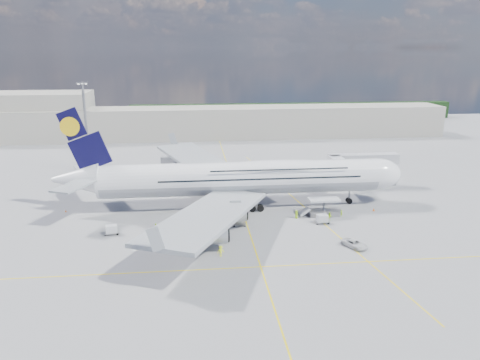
{
  "coord_description": "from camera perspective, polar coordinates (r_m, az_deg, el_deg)",
  "views": [
    {
      "loc": [
        -10.69,
        -89.02,
        34.6
      ],
      "look_at": [
        -0.46,
        8.0,
        6.91
      ],
      "focal_mm": 35.0,
      "sensor_mm": 36.0,
      "label": 1
    }
  ],
  "objects": [
    {
      "name": "baggage_tug",
      "position": [
        91.94,
        -4.35,
        -5.79
      ],
      "size": [
        2.93,
        1.58,
        1.76
      ],
      "rotation": [
        0.0,
        0.0,
        0.1
      ],
      "color": "silver",
      "rests_on": "ground"
    },
    {
      "name": "tree_line",
      "position": [
        236.55,
        6.47,
        8.31
      ],
      "size": [
        160.0,
        6.0,
        8.0
      ],
      "primitive_type": "cube",
      "color": "#193814",
      "rests_on": "ground"
    },
    {
      "name": "catering_truck_outer",
      "position": [
        136.87,
        -8.21,
        1.86
      ],
      "size": [
        7.43,
        5.7,
        4.09
      ],
      "rotation": [
        0.0,
        0.0,
        -0.58
      ],
      "color": "gray",
      "rests_on": "ground"
    },
    {
      "name": "crew_tug",
      "position": [
        81.09,
        -2.36,
        -8.65
      ],
      "size": [
        1.45,
        1.12,
        1.98
      ],
      "primitive_type": "imported",
      "rotation": [
        0.0,
        0.0,
        0.34
      ],
      "color": "#E7FB1A",
      "rests_on": "ground"
    },
    {
      "name": "crew_nose",
      "position": [
        101.71,
        12.25,
        -3.97
      ],
      "size": [
        0.66,
        0.57,
        1.51
      ],
      "primitive_type": "imported",
      "rotation": [
        0.0,
        0.0,
        0.48
      ],
      "color": "#A7E518",
      "rests_on": "ground"
    },
    {
      "name": "hangar",
      "position": [
        199.75,
        -23.43,
        7.19
      ],
      "size": [
        40.0,
        22.0,
        18.0
      ],
      "primitive_type": "cube",
      "color": "#B2AD9E",
      "rests_on": "ground"
    },
    {
      "name": "service_van",
      "position": [
        87.04,
        13.79,
        -7.57
      ],
      "size": [
        4.52,
        5.48,
        1.39
      ],
      "primitive_type": "imported",
      "rotation": [
        0.0,
        0.0,
        0.53
      ],
      "color": "silver",
      "rests_on": "ground"
    },
    {
      "name": "cone_wing_left_outer",
      "position": [
        133.36,
        -4.26,
        0.88
      ],
      "size": [
        0.41,
        0.41,
        0.52
      ],
      "color": "orange",
      "rests_on": "ground"
    },
    {
      "name": "crew_van",
      "position": [
        98.99,
        6.9,
        -4.17
      ],
      "size": [
        0.92,
        1.06,
        1.82
      ],
      "primitive_type": "imported",
      "rotation": [
        0.0,
        0.0,
        2.04
      ],
      "color": "#A5E217",
      "rests_on": "ground"
    },
    {
      "name": "dolly_row_b",
      "position": [
        87.51,
        -11.34,
        -7.11
      ],
      "size": [
        2.79,
        1.6,
        1.72
      ],
      "rotation": [
        0.0,
        0.0,
        -0.06
      ],
      "color": "gray",
      "rests_on": "ground"
    },
    {
      "name": "cone_tail",
      "position": [
        109.09,
        -20.48,
        -3.55
      ],
      "size": [
        0.39,
        0.39,
        0.5
      ],
      "color": "orange",
      "rests_on": "ground"
    },
    {
      "name": "jet_bridge",
      "position": [
        120.42,
        13.82,
        2.06
      ],
      "size": [
        18.8,
        12.1,
        8.5
      ],
      "color": "#B7B7BC",
      "rests_on": "ground"
    },
    {
      "name": "crew_loader",
      "position": [
        98.86,
        10.88,
        -4.4
      ],
      "size": [
        1.02,
        0.89,
        1.75
      ],
      "primitive_type": "imported",
      "rotation": [
        0.0,
        0.0,
        -0.31
      ],
      "color": "#B3F219",
      "rests_on": "ground"
    },
    {
      "name": "light_mast",
      "position": [
        138.85,
        -18.24,
        6.19
      ],
      "size": [
        3.0,
        0.7,
        25.5
      ],
      "color": "gray",
      "rests_on": "ground"
    },
    {
      "name": "cone_wing_right_inner",
      "position": [
        88.74,
        -2.81,
        -6.92
      ],
      "size": [
        0.48,
        0.48,
        0.62
      ],
      "color": "orange",
      "rests_on": "ground"
    },
    {
      "name": "dolly_back",
      "position": [
        93.42,
        -15.39,
        -5.84
      ],
      "size": [
        3.13,
        2.05,
        1.83
      ],
      "rotation": [
        0.0,
        0.0,
        0.19
      ],
      "color": "gray",
      "rests_on": "ground"
    },
    {
      "name": "dolly_row_a",
      "position": [
        84.76,
        -5.12,
        -8.08
      ],
      "size": [
        3.11,
        2.19,
        0.41
      ],
      "rotation": [
        0.0,
        0.0,
        0.27
      ],
      "color": "gray",
      "rests_on": "ground"
    },
    {
      "name": "crew_wing",
      "position": [
        92.35,
        -10.22,
        -5.79
      ],
      "size": [
        0.82,
        1.21,
        1.91
      ],
      "primitive_type": "imported",
      "rotation": [
        0.0,
        0.0,
        1.23
      ],
      "color": "#ADE818",
      "rests_on": "ground"
    },
    {
      "name": "ground",
      "position": [
        96.1,
        0.77,
        -5.26
      ],
      "size": [
        300.0,
        300.0,
        0.0
      ],
      "primitive_type": "plane",
      "color": "gray",
      "rests_on": "ground"
    },
    {
      "name": "cone_wing_right_outer",
      "position": [
        85.47,
        -7.6,
        -7.99
      ],
      "size": [
        0.43,
        0.43,
        0.55
      ],
      "color": "orange",
      "rests_on": "ground"
    },
    {
      "name": "catering_truck_inner",
      "position": [
        117.56,
        -4.54,
        -0.34
      ],
      "size": [
        7.28,
        3.98,
        4.11
      ],
      "rotation": [
        0.0,
        0.0,
        0.24
      ],
      "color": "gray",
      "rests_on": "ground"
    },
    {
      "name": "dolly_nose_far",
      "position": [
        96.99,
        9.98,
        -4.68
      ],
      "size": [
        3.04,
        1.82,
        1.85
      ],
      "rotation": [
        0.0,
        0.0,
        0.09
      ],
      "color": "gray",
      "rests_on": "ground"
    },
    {
      "name": "taxi_line_diag",
      "position": [
        107.76,
        7.56,
        -3.02
      ],
      "size": [
        14.16,
        99.06,
        0.01
      ],
      "primitive_type": "cube",
      "rotation": [
        0.0,
        0.0,
        0.14
      ],
      "color": "yellow",
      "rests_on": "ground"
    },
    {
      "name": "dolly_nose_near",
      "position": [
        94.44,
        -0.1,
        -5.44
      ],
      "size": [
        2.93,
        1.9,
        0.4
      ],
      "rotation": [
        0.0,
        0.0,
        -0.17
      ],
      "color": "gray",
      "rests_on": "ground"
    },
    {
      "name": "terminal",
      "position": [
        186.54,
        -2.69,
        7.01
      ],
      "size": [
        180.0,
        16.0,
        12.0
      ],
      "primitive_type": "cube",
      "color": "#B2AD9E",
      "rests_on": "ground"
    },
    {
      "name": "cone_wing_left_inner",
      "position": [
        114.55,
        -7.31,
        -1.74
      ],
      "size": [
        0.4,
        0.4,
        0.51
      ],
      "color": "orange",
      "rests_on": "ground"
    },
    {
      "name": "dolly_row_c",
      "position": [
        95.54,
        -1.43,
        -4.65
      ],
      "size": [
        3.76,
        2.66,
        2.15
      ],
      "rotation": [
        0.0,
        0.0,
        0.27
      ],
      "color": "gray",
      "rests_on": "ground"
    },
    {
      "name": "cone_nose",
      "position": [
        107.01,
        15.99,
        -3.48
      ],
      "size": [
        0.51,
        0.51,
        0.64
      ],
      "color": "orange",
      "rests_on": "ground"
    },
    {
      "name": "taxi_line_cross",
      "position": [
        77.94,
        2.54,
        -10.52
      ],
      "size": [
        120.0,
        0.25,
        0.01
      ],
      "primitive_type": "cube",
      "color": "yellow",
      "rests_on": "ground"
    },
    {
      "name": "taxi_line_main",
      "position": [
        96.1,
        0.77,
        -5.25
      ],
      "size": [
        0.25,
        220.0,
        0.01
      ],
      "primitive_type": "cube",
      "color": "yellow",
      "rests_on": "ground"
    },
    {
      "name": "airliner",
      "position": [
        103.41,
        0.28,
        0.29
      ],
      "size": [
        77.26,
        79.15,
        23.71
      ],
      "color": "white",
      "rests_on": "ground"
    },
    {
      "name": "cargo_loader",
      "position": [
        101.57,
        10.06,
        -3.57
      ],
      "size": [
        8.53,
        3.2,
        3.67
      ],
      "color": "silver",
      "rests_on": "ground"
    }
  ]
}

